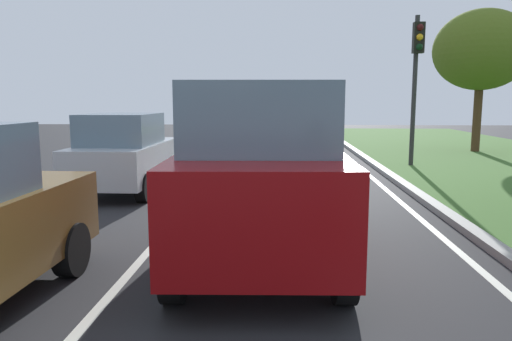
{
  "coord_description": "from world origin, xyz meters",
  "views": [
    {
      "loc": [
        1.12,
        3.36,
        2.09
      ],
      "look_at": [
        0.81,
        9.36,
        1.2
      ],
      "focal_mm": 33.76,
      "sensor_mm": 36.0,
      "label": 1
    }
  ],
  "objects_px": {
    "traffic_light_near_right": "(416,65)",
    "car_hatchback_far": "(125,153)",
    "tree_roadside_far": "(482,50)",
    "car_suv_ahead": "(260,170)"
  },
  "relations": [
    {
      "from": "car_suv_ahead",
      "to": "tree_roadside_far",
      "type": "bearing_deg",
      "value": 56.64
    },
    {
      "from": "car_hatchback_far",
      "to": "traffic_light_near_right",
      "type": "bearing_deg",
      "value": 29.82
    },
    {
      "from": "car_suv_ahead",
      "to": "tree_roadside_far",
      "type": "height_order",
      "value": "tree_roadside_far"
    },
    {
      "from": "car_hatchback_far",
      "to": "tree_roadside_far",
      "type": "height_order",
      "value": "tree_roadside_far"
    },
    {
      "from": "traffic_light_near_right",
      "to": "car_hatchback_far",
      "type": "bearing_deg",
      "value": -150.47
    },
    {
      "from": "car_hatchback_far",
      "to": "tree_roadside_far",
      "type": "bearing_deg",
      "value": 37.98
    },
    {
      "from": "traffic_light_near_right",
      "to": "tree_roadside_far",
      "type": "xyz_separation_m",
      "value": [
        3.64,
        4.38,
        0.85
      ]
    },
    {
      "from": "traffic_light_near_right",
      "to": "car_suv_ahead",
      "type": "bearing_deg",
      "value": -116.3
    },
    {
      "from": "tree_roadside_far",
      "to": "car_hatchback_far",
      "type": "bearing_deg",
      "value": -142.31
    },
    {
      "from": "car_hatchback_far",
      "to": "traffic_light_near_right",
      "type": "height_order",
      "value": "traffic_light_near_right"
    }
  ]
}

